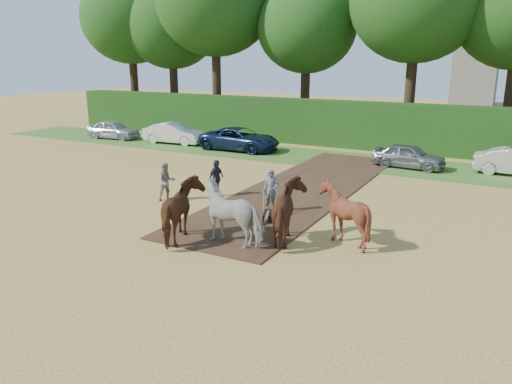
{
  "coord_description": "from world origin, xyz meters",
  "views": [
    {
      "loc": [
        9.94,
        -13.34,
        5.86
      ],
      "look_at": [
        2.25,
        1.03,
        1.4
      ],
      "focal_mm": 35.0,
      "sensor_mm": 36.0,
      "label": 1
    }
  ],
  "objects_px": {
    "spectator_far": "(216,178)",
    "plough_team": "(263,212)",
    "spectator_near": "(166,182)",
    "parked_cars": "(336,147)"
  },
  "relations": [
    {
      "from": "spectator_far",
      "to": "plough_team",
      "type": "distance_m",
      "value": 5.74
    },
    {
      "from": "plough_team",
      "to": "spectator_near",
      "type": "bearing_deg",
      "value": 157.86
    },
    {
      "from": "spectator_far",
      "to": "plough_team",
      "type": "xyz_separation_m",
      "value": [
        4.26,
        -3.84,
        0.2
      ]
    },
    {
      "from": "parked_cars",
      "to": "plough_team",
      "type": "bearing_deg",
      "value": -80.1
    },
    {
      "from": "spectator_far",
      "to": "parked_cars",
      "type": "bearing_deg",
      "value": -5.21
    },
    {
      "from": "plough_team",
      "to": "parked_cars",
      "type": "relative_size",
      "value": 0.18
    },
    {
      "from": "spectator_far",
      "to": "parked_cars",
      "type": "relative_size",
      "value": 0.04
    },
    {
      "from": "spectator_near",
      "to": "spectator_far",
      "type": "distance_m",
      "value": 2.12
    },
    {
      "from": "spectator_far",
      "to": "plough_team",
      "type": "relative_size",
      "value": 0.24
    },
    {
      "from": "spectator_near",
      "to": "plough_team",
      "type": "relative_size",
      "value": 0.24
    }
  ]
}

